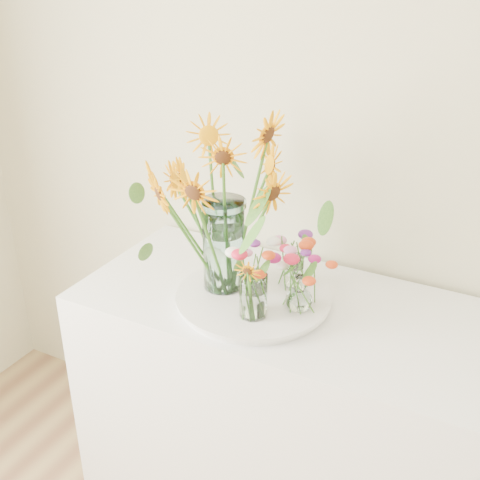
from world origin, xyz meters
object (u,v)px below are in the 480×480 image
Objects in this scene: small_vase_b at (299,293)px; small_vase_a at (253,296)px; tray at (253,299)px; mason_jar at (223,245)px; small_vase_c at (294,271)px; counter at (298,423)px.

small_vase_a is at bearing -137.65° from small_vase_b.
mason_jar is at bearing 177.03° from tray.
small_vase_a is at bearing -98.84° from small_vase_c.
small_vase_b is (0.00, -0.06, 0.53)m from counter.
mason_jar is 2.58× the size of small_vase_b.
counter is 0.49m from tray.
tray is (-0.15, -0.05, 0.46)m from counter.
tray is at bearing 176.65° from small_vase_b.
tray is at bearing -161.57° from counter.
counter is 12.49× the size of small_vase_b.
mason_jar reaches higher than small_vase_a.
small_vase_b reaches higher than small_vase_c.
small_vase_b is 0.14m from small_vase_c.
small_vase_b is 1.09× the size of small_vase_c.
small_vase_a is 0.21m from small_vase_c.
mason_jar is 2.80× the size of small_vase_c.
small_vase_c is (-0.07, 0.06, 0.53)m from counter.
small_vase_b reaches higher than tray.
small_vase_b is (0.15, -0.01, 0.07)m from tray.
small_vase_b is at bearing -3.19° from mason_jar.
counter is 10.42× the size of small_vase_a.
small_vase_c is at bearing 119.43° from small_vase_b.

